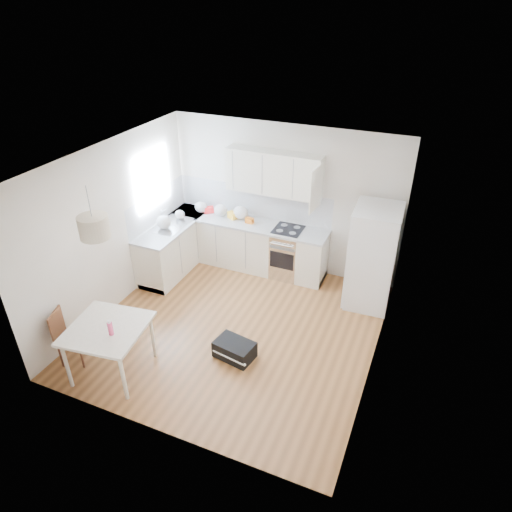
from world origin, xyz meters
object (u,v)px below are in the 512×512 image
Objects in this scene: dining_table at (108,332)px; dining_chair at (72,337)px; gym_bag at (235,350)px; refrigerator at (373,257)px.

dining_table is 1.31× the size of dining_chair.
dining_chair is 2.27m from gym_bag.
dining_chair is 1.50× the size of gym_bag.
refrigerator is at bearing 64.81° from gym_bag.
dining_table is at bearing -137.55° from gym_bag.
gym_bag is (1.41, 0.90, -0.56)m from dining_table.
refrigerator is 3.07× the size of gym_bag.
dining_chair is at bearing -145.64° from gym_bag.
dining_chair is at bearing 174.99° from dining_table.
dining_table is at bearing -136.42° from refrigerator.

